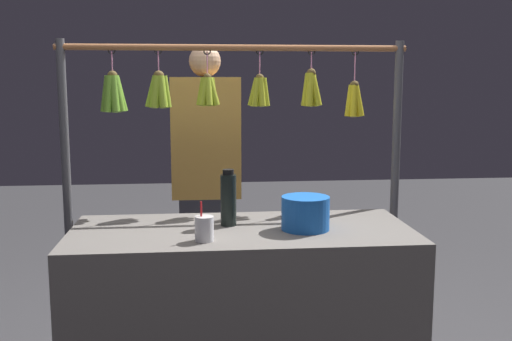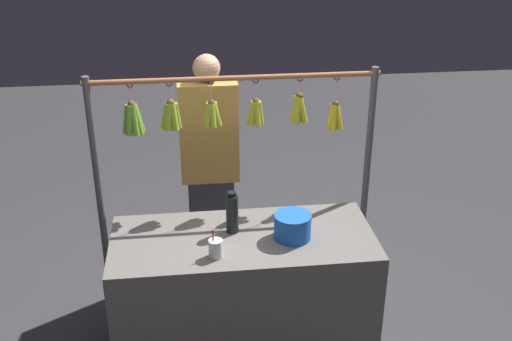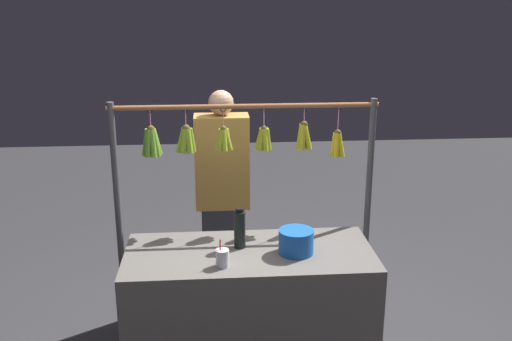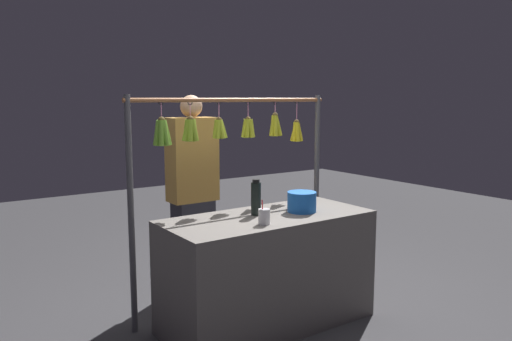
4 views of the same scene
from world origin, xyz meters
name	(u,v)px [view 4 (image 4 of 4)]	position (x,y,z in m)	size (l,w,h in m)	color
ground_plane	(267,323)	(0.00, 0.00, 0.00)	(12.00, 12.00, 0.00)	#38383B
market_counter	(268,270)	(0.00, 0.00, 0.41)	(1.54, 0.68, 0.82)	#66605B
display_rack	(230,155)	(0.04, -0.44, 1.22)	(1.77, 0.14, 1.68)	#4C4C51
water_bottle	(256,198)	(0.06, -0.07, 0.94)	(0.07, 0.07, 0.26)	black
blue_bucket	(302,202)	(-0.28, 0.04, 0.89)	(0.21, 0.21, 0.15)	blue
drink_cup	(264,217)	(0.17, 0.19, 0.87)	(0.08, 0.08, 0.17)	silver
vendor_person	(193,197)	(0.14, -0.87, 0.83)	(0.40, 0.22, 1.68)	#2D2D38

